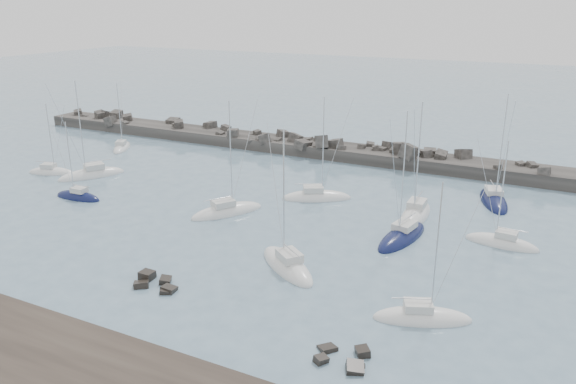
# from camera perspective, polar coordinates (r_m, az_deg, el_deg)

# --- Properties ---
(ground) EXTENTS (400.00, 400.00, 0.00)m
(ground) POSITION_cam_1_polar(r_m,az_deg,el_deg) (54.55, -4.11, -6.53)
(ground) COLOR slate
(ground) RESTS_ON ground
(rock_cluster_near) EXTENTS (4.41, 3.07, 1.24)m
(rock_cluster_near) POSITION_cam_1_polar(r_m,az_deg,el_deg) (50.65, -13.43, -8.95)
(rock_cluster_near) COLOR black
(rock_cluster_near) RESTS_ON ground
(rock_cluster_far) EXTENTS (4.21, 3.45, 1.39)m
(rock_cluster_far) POSITION_cam_1_polar(r_m,az_deg,el_deg) (40.11, 6.07, -16.82)
(rock_cluster_far) COLOR black
(rock_cluster_far) RESTS_ON ground
(breakwater) EXTENTS (115.00, 7.30, 5.50)m
(breakwater) POSITION_cam_1_polar(r_m,az_deg,el_deg) (89.78, 4.01, 3.96)
(breakwater) COLOR #2F2C2A
(breakwater) RESTS_ON ground
(sailboat_0) EXTENTS (7.12, 4.17, 10.89)m
(sailboat_0) POSITION_cam_1_polar(r_m,az_deg,el_deg) (86.80, -22.89, 1.82)
(sailboat_0) COLOR silver
(sailboat_0) RESTS_ON ground
(sailboat_1) EXTENTS (5.52, 7.49, 11.60)m
(sailboat_1) POSITION_cam_1_polar(r_m,az_deg,el_deg) (97.63, -16.52, 4.31)
(sailboat_1) COLOR silver
(sailboat_1) RESTS_ON ground
(sailboat_2) EXTENTS (6.63, 2.41, 10.51)m
(sailboat_2) POSITION_cam_1_polar(r_m,az_deg,el_deg) (74.64, -20.54, -0.50)
(sailboat_2) COLOR #0E153E
(sailboat_2) RESTS_ON ground
(sailboat_3) EXTENTS (7.09, 9.01, 14.09)m
(sailboat_3) POSITION_cam_1_polar(r_m,az_deg,el_deg) (65.38, -6.23, -2.05)
(sailboat_3) COLOR silver
(sailboat_3) RESTS_ON ground
(sailboat_4) EXTENTS (8.86, 6.51, 13.68)m
(sailboat_4) POSITION_cam_1_polar(r_m,az_deg,el_deg) (69.78, 2.91, -0.59)
(sailboat_4) COLOR silver
(sailboat_4) RESTS_ON ground
(sailboat_5) EXTENTS (8.64, 7.49, 14.00)m
(sailboat_5) POSITION_cam_1_polar(r_m,az_deg,el_deg) (52.11, -0.06, -7.56)
(sailboat_5) COLOR silver
(sailboat_5) RESTS_ON ground
(sailboat_6) EXTENTS (2.94, 9.06, 14.36)m
(sailboat_6) POSITION_cam_1_polar(r_m,az_deg,el_deg) (65.66, 12.80, -2.32)
(sailboat_6) COLOR silver
(sailboat_6) RESTS_ON ground
(sailboat_7) EXTENTS (7.96, 5.09, 12.13)m
(sailboat_7) POSITION_cam_1_polar(r_m,az_deg,el_deg) (45.53, 13.45, -12.36)
(sailboat_7) COLOR silver
(sailboat_7) RESTS_ON ground
(sailboat_8) EXTENTS (5.57, 9.58, 14.38)m
(sailboat_8) POSITION_cam_1_polar(r_m,az_deg,el_deg) (73.07, 20.14, -0.86)
(sailboat_8) COLOR #0E153E
(sailboat_8) RESTS_ON ground
(sailboat_9) EXTENTS (7.42, 2.86, 11.62)m
(sailboat_9) POSITION_cam_1_polar(r_m,az_deg,el_deg) (60.75, 20.89, -4.91)
(sailboat_9) COLOR silver
(sailboat_9) RESTS_ON ground
(sailboat_13) EXTENTS (7.13, 9.28, 14.48)m
(sailboat_13) POSITION_cam_1_polar(r_m,az_deg,el_deg) (83.31, -19.30, 1.60)
(sailboat_13) COLOR silver
(sailboat_13) RESTS_ON ground
(sailboat_14) EXTENTS (4.40, 9.57, 14.50)m
(sailboat_14) POSITION_cam_1_polar(r_m,az_deg,el_deg) (59.44, 11.51, -4.53)
(sailboat_14) COLOR #0E153E
(sailboat_14) RESTS_ON ground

